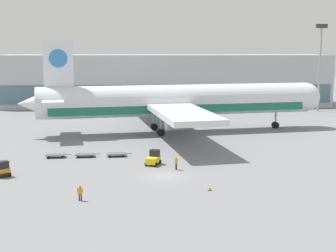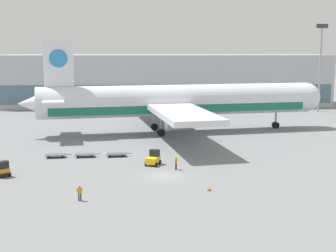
{
  "view_description": "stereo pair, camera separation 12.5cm",
  "coord_description": "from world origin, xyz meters",
  "px_view_note": "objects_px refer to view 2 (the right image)",
  "views": [
    {
      "loc": [
        -2.77,
        -56.14,
        15.59
      ],
      "look_at": [
        1.31,
        13.94,
        4.0
      ],
      "focal_mm": 50.0,
      "sensor_mm": 36.0,
      "label": 1
    },
    {
      "loc": [
        -2.65,
        -56.15,
        15.59
      ],
      "look_at": [
        1.31,
        13.94,
        4.0
      ],
      "focal_mm": 50.0,
      "sensor_mm": 36.0,
      "label": 2
    }
  ],
  "objects_px": {
    "baggage_dolly_second": "(85,154)",
    "traffic_cone_near": "(209,188)",
    "ground_crew_near": "(80,192)",
    "ground_crew_far": "(176,162)",
    "airplane_main": "(175,102)",
    "baggage_dolly_lead": "(56,155)",
    "light_mast": "(320,61)",
    "baggage_tug_foreground": "(2,169)",
    "baggage_tug_mid": "(153,158)",
    "baggage_dolly_third": "(117,154)"
  },
  "relations": [
    {
      "from": "baggage_tug_foreground",
      "to": "baggage_tug_mid",
      "type": "distance_m",
      "value": 19.53
    },
    {
      "from": "light_mast",
      "to": "baggage_tug_mid",
      "type": "distance_m",
      "value": 69.16
    },
    {
      "from": "baggage_dolly_third",
      "to": "ground_crew_far",
      "type": "xyz_separation_m",
      "value": [
        8.16,
        -8.1,
        0.69
      ]
    },
    {
      "from": "baggage_dolly_lead",
      "to": "ground_crew_far",
      "type": "relative_size",
      "value": 2.06
    },
    {
      "from": "baggage_dolly_second",
      "to": "ground_crew_near",
      "type": "distance_m",
      "value": 20.14
    },
    {
      "from": "baggage_dolly_second",
      "to": "traffic_cone_near",
      "type": "xyz_separation_m",
      "value": [
        15.78,
        -17.3,
        -0.09
      ]
    },
    {
      "from": "ground_crew_near",
      "to": "ground_crew_far",
      "type": "relative_size",
      "value": 0.93
    },
    {
      "from": "baggage_dolly_second",
      "to": "ground_crew_far",
      "type": "xyz_separation_m",
      "value": [
        12.72,
        -8.01,
        0.69
      ]
    },
    {
      "from": "baggage_dolly_second",
      "to": "baggage_dolly_lead",
      "type": "bearing_deg",
      "value": 177.95
    },
    {
      "from": "light_mast",
      "to": "ground_crew_near",
      "type": "relative_size",
      "value": 12.79
    },
    {
      "from": "baggage_tug_foreground",
      "to": "baggage_dolly_second",
      "type": "xyz_separation_m",
      "value": [
        9.08,
        9.93,
        -0.49
      ]
    },
    {
      "from": "baggage_dolly_third",
      "to": "traffic_cone_near",
      "type": "relative_size",
      "value": 6.08
    },
    {
      "from": "baggage_dolly_lead",
      "to": "ground_crew_near",
      "type": "xyz_separation_m",
      "value": [
        6.04,
        -19.94,
        0.6
      ]
    },
    {
      "from": "airplane_main",
      "to": "baggage_dolly_lead",
      "type": "distance_m",
      "value": 27.92
    },
    {
      "from": "airplane_main",
      "to": "baggage_dolly_lead",
      "type": "xyz_separation_m",
      "value": [
        -18.79,
        -19.93,
        -5.45
      ]
    },
    {
      "from": "airplane_main",
      "to": "baggage_dolly_lead",
      "type": "bearing_deg",
      "value": -142.46
    },
    {
      "from": "baggage_tug_foreground",
      "to": "baggage_dolly_lead",
      "type": "xyz_separation_m",
      "value": [
        4.86,
        9.82,
        -0.49
      ]
    },
    {
      "from": "baggage_tug_mid",
      "to": "baggage_dolly_third",
      "type": "xyz_separation_m",
      "value": [
        -5.28,
        5.23,
        -0.49
      ]
    },
    {
      "from": "baggage_dolly_lead",
      "to": "baggage_dolly_third",
      "type": "distance_m",
      "value": 8.79
    },
    {
      "from": "baggage_dolly_second",
      "to": "airplane_main",
      "type": "bearing_deg",
      "value": 50.18
    },
    {
      "from": "baggage_tug_foreground",
      "to": "traffic_cone_near",
      "type": "distance_m",
      "value": 25.93
    },
    {
      "from": "baggage_tug_mid",
      "to": "baggage_dolly_lead",
      "type": "xyz_separation_m",
      "value": [
        -14.07,
        5.03,
        -0.49
      ]
    },
    {
      "from": "baggage_tug_foreground",
      "to": "baggage_dolly_lead",
      "type": "height_order",
      "value": "baggage_tug_foreground"
    },
    {
      "from": "baggage_tug_foreground",
      "to": "baggage_dolly_second",
      "type": "height_order",
      "value": "baggage_tug_foreground"
    },
    {
      "from": "light_mast",
      "to": "traffic_cone_near",
      "type": "bearing_deg",
      "value": -119.66
    },
    {
      "from": "baggage_tug_foreground",
      "to": "baggage_dolly_third",
      "type": "bearing_deg",
      "value": 88.01
    },
    {
      "from": "light_mast",
      "to": "ground_crew_far",
      "type": "bearing_deg",
      "value": -125.71
    },
    {
      "from": "baggage_tug_mid",
      "to": "ground_crew_far",
      "type": "relative_size",
      "value": 1.53
    },
    {
      "from": "ground_crew_near",
      "to": "traffic_cone_near",
      "type": "xyz_separation_m",
      "value": [
        13.96,
        2.75,
        -0.69
      ]
    },
    {
      "from": "baggage_tug_foreground",
      "to": "baggage_dolly_lead",
      "type": "distance_m",
      "value": 10.97
    },
    {
      "from": "ground_crew_far",
      "to": "airplane_main",
      "type": "bearing_deg",
      "value": -156.59
    },
    {
      "from": "baggage_tug_foreground",
      "to": "baggage_dolly_second",
      "type": "relative_size",
      "value": 0.75
    },
    {
      "from": "light_mast",
      "to": "ground_crew_far",
      "type": "height_order",
      "value": "light_mast"
    },
    {
      "from": "airplane_main",
      "to": "ground_crew_near",
      "type": "distance_m",
      "value": 42.14
    },
    {
      "from": "light_mast",
      "to": "baggage_tug_mid",
      "type": "xyz_separation_m",
      "value": [
        -42.97,
        -52.9,
        -11.77
      ]
    },
    {
      "from": "airplane_main",
      "to": "baggage_tug_mid",
      "type": "distance_m",
      "value": 25.88
    },
    {
      "from": "ground_crew_far",
      "to": "traffic_cone_near",
      "type": "relative_size",
      "value": 2.96
    },
    {
      "from": "light_mast",
      "to": "traffic_cone_near",
      "type": "relative_size",
      "value": 35.24
    },
    {
      "from": "baggage_tug_foreground",
      "to": "baggage_tug_mid",
      "type": "relative_size",
      "value": 1.0
    },
    {
      "from": "baggage_dolly_lead",
      "to": "ground_crew_far",
      "type": "distance_m",
      "value": 18.71
    },
    {
      "from": "airplane_main",
      "to": "traffic_cone_near",
      "type": "bearing_deg",
      "value": -97.28
    },
    {
      "from": "ground_crew_near",
      "to": "ground_crew_far",
      "type": "distance_m",
      "value": 16.25
    },
    {
      "from": "light_mast",
      "to": "baggage_dolly_second",
      "type": "relative_size",
      "value": 5.79
    },
    {
      "from": "baggage_tug_foreground",
      "to": "baggage_dolly_lead",
      "type": "relative_size",
      "value": 0.75
    },
    {
      "from": "baggage_dolly_third",
      "to": "ground_crew_far",
      "type": "distance_m",
      "value": 11.52
    },
    {
      "from": "baggage_dolly_second",
      "to": "ground_crew_near",
      "type": "bearing_deg",
      "value": -88.34
    },
    {
      "from": "baggage_tug_mid",
      "to": "ground_crew_near",
      "type": "bearing_deg",
      "value": 173.66
    },
    {
      "from": "baggage_tug_mid",
      "to": "baggage_dolly_second",
      "type": "xyz_separation_m",
      "value": [
        -9.85,
        5.14,
        -0.49
      ]
    },
    {
      "from": "baggage_tug_mid",
      "to": "airplane_main",
      "type": "bearing_deg",
      "value": 11.29
    },
    {
      "from": "airplane_main",
      "to": "ground_crew_far",
      "type": "bearing_deg",
      "value": -102.93
    }
  ]
}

